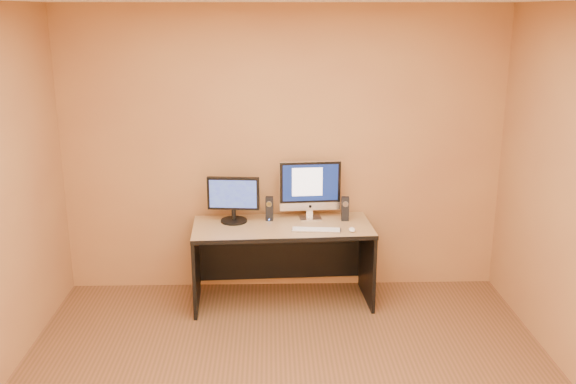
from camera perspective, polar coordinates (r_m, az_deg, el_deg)
name	(u,v)px	position (r m, az deg, el deg)	size (l,w,h in m)	color
walls	(290,222)	(3.89, 0.18, -2.66)	(4.00, 4.00, 2.60)	#AD7B45
desk	(283,264)	(5.73, -0.48, -6.42)	(1.56, 0.68, 0.72)	tan
imac	(311,190)	(5.73, 2.01, 0.20)	(0.56, 0.20, 0.54)	silver
second_monitor	(233,200)	(5.67, -4.87, -0.69)	(0.47, 0.23, 0.41)	black
speaker_left	(269,209)	(5.72, -1.66, -1.49)	(0.07, 0.07, 0.21)	black
speaker_right	(345,209)	(5.74, 5.10, -1.49)	(0.07, 0.07, 0.21)	black
keyboard	(316,230)	(5.48, 2.54, -3.38)	(0.42, 0.11, 0.02)	#B2B2B6
mouse	(352,229)	(5.49, 5.72, -3.34)	(0.06, 0.10, 0.04)	white
cable_a	(312,215)	(5.88, 2.11, -2.08)	(0.01, 0.01, 0.21)	black
cable_b	(310,215)	(5.87, 1.96, -2.09)	(0.01, 0.01, 0.18)	black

